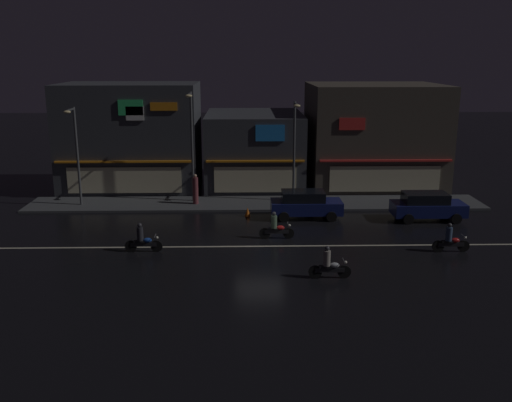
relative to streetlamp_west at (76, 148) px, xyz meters
name	(u,v)px	position (x,y,z in m)	size (l,w,h in m)	color
ground_plane	(260,246)	(11.48, -7.97, -3.93)	(140.00, 140.00, 0.00)	black
lane_divider_stripe	(260,246)	(11.48, -7.97, -3.93)	(28.54, 0.16, 0.01)	beige
sidewalk_far	(256,203)	(11.48, 0.48, -3.86)	(30.04, 3.65, 0.14)	#424447
storefront_left_block	(131,137)	(2.46, 5.53, -0.09)	(9.78, 6.60, 7.70)	#383A3F
storefront_center_block	(254,149)	(11.48, 6.51, -1.21)	(7.11, 8.57, 5.45)	#383A3F
storefront_right_block	(373,135)	(20.49, 6.47, -0.15)	(9.63, 8.48, 7.57)	#4C443A
streetlamp_west	(76,148)	(0.00, 0.00, 0.00)	(0.44, 1.64, 6.34)	#47494C
streetlamp_mid	(192,138)	(7.29, 0.90, 0.46)	(0.44, 1.64, 7.23)	#47494C
streetlamp_east	(294,143)	(14.01, 0.76, 0.14)	(0.44, 1.64, 6.62)	#47494C
pedestrian_on_sidewalk	(195,190)	(7.50, 0.28, -2.87)	(0.36, 0.36, 1.99)	brown
parked_car_near_kerb	(305,204)	(14.41, -2.71, -3.07)	(4.30, 1.98, 1.67)	navy
parked_car_trailing	(427,206)	(21.70, -3.31, -3.07)	(4.30, 1.98, 1.67)	navy
motorcycle_lead	(329,265)	(14.42, -12.33, -3.30)	(1.90, 0.60, 1.52)	black
motorcycle_following	(142,240)	(5.54, -8.66, -3.30)	(1.90, 0.60, 1.52)	black
motorcycle_opposite_lane	(276,227)	(12.38, -6.71, -3.30)	(1.90, 0.60, 1.52)	black
motorcycle_trailing_far	(450,240)	(21.05, -9.03, -3.30)	(1.90, 0.60, 1.52)	black
traffic_cone	(248,212)	(10.90, -2.31, -3.66)	(0.36, 0.36, 0.55)	orange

